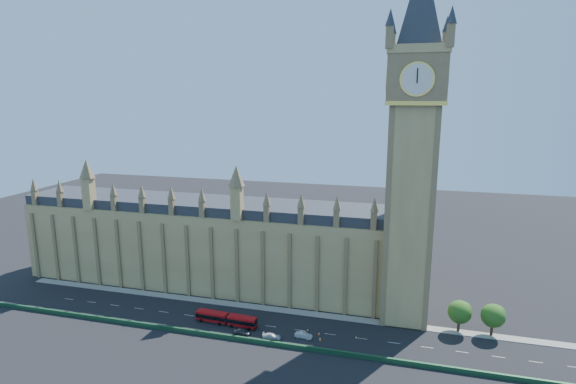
% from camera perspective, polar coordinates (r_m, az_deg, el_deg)
% --- Properties ---
extents(ground, '(400.00, 400.00, 0.00)m').
position_cam_1_polar(ground, '(126.15, -3.98, -16.42)').
color(ground, black).
rests_on(ground, ground).
extents(palace_westminster, '(120.00, 20.00, 28.00)m').
position_cam_1_polar(palace_westminster, '(148.31, -10.52, -6.34)').
color(palace_westminster, tan).
rests_on(palace_westminster, ground).
extents(elizabeth_tower, '(20.59, 20.59, 105.00)m').
position_cam_1_polar(elizabeth_tower, '(118.94, 15.76, 8.94)').
color(elizabeth_tower, tan).
rests_on(elizabeth_tower, ground).
extents(bridge_parapet, '(160.00, 0.60, 1.20)m').
position_cam_1_polar(bridge_parapet, '(118.48, -5.46, -18.14)').
color(bridge_parapet, '#1E4C2D').
rests_on(bridge_parapet, ground).
extents(kerb_north, '(160.00, 3.00, 0.16)m').
position_cam_1_polar(kerb_north, '(134.12, -2.63, -14.55)').
color(kerb_north, gray).
rests_on(kerb_north, ground).
extents(tree_east_near, '(6.00, 6.00, 8.50)m').
position_cam_1_polar(tree_east_near, '(128.03, 21.07, -13.97)').
color(tree_east_near, '#382619').
rests_on(tree_east_near, ground).
extents(tree_east_far, '(6.00, 6.00, 8.50)m').
position_cam_1_polar(tree_east_far, '(129.25, 24.69, -14.03)').
color(tree_east_far, '#382619').
rests_on(tree_east_far, ground).
extents(red_bus, '(17.26, 3.61, 2.91)m').
position_cam_1_polar(red_bus, '(126.33, -7.86, -15.68)').
color(red_bus, '#B10B10').
rests_on(red_bus, ground).
extents(car_grey, '(4.37, 2.05, 1.45)m').
position_cam_1_polar(car_grey, '(121.56, -5.86, -17.25)').
color(car_grey, '#42454A').
rests_on(car_grey, ground).
extents(car_silver, '(4.59, 1.96, 1.47)m').
position_cam_1_polar(car_silver, '(119.56, 1.98, -17.71)').
color(car_silver, '#B5B8BD').
rests_on(car_silver, ground).
extents(car_white, '(4.82, 2.28, 1.36)m').
position_cam_1_polar(car_white, '(119.25, -2.09, -17.83)').
color(car_white, silver).
rests_on(car_white, ground).
extents(cone_a, '(0.49, 0.49, 0.72)m').
position_cam_1_polar(cone_a, '(122.50, 2.49, -17.14)').
color(cone_a, black).
rests_on(cone_a, ground).
extents(cone_b, '(0.59, 0.59, 0.75)m').
position_cam_1_polar(cone_b, '(121.07, 3.95, -17.53)').
color(cone_b, black).
rests_on(cone_b, ground).
extents(cone_c, '(0.61, 0.61, 0.77)m').
position_cam_1_polar(cone_c, '(118.79, 4.10, -18.15)').
color(cone_c, black).
rests_on(cone_c, ground).
extents(cone_d, '(0.44, 0.44, 0.69)m').
position_cam_1_polar(cone_d, '(120.53, 8.63, -17.81)').
color(cone_d, black).
rests_on(cone_d, ground).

